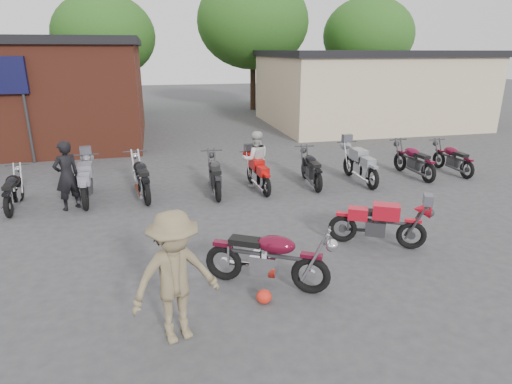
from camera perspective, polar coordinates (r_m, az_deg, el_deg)
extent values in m
plane|color=#37383A|center=(7.65, 7.43, -11.49)|extent=(90.00, 90.00, 0.00)
cube|color=#C1AB8A|center=(23.93, 14.37, 12.97)|extent=(10.00, 8.00, 3.50)
ellipsoid|color=red|center=(6.91, 1.07, -13.76)|extent=(0.32, 0.32, 0.22)
imported|color=black|center=(11.45, -23.91, 2.00)|extent=(0.76, 0.71, 1.73)
imported|color=silver|center=(12.29, -0.04, 4.39)|extent=(0.82, 0.65, 1.62)
imported|color=#77684A|center=(5.85, -10.71, -11.16)|extent=(1.37, 1.04, 1.88)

